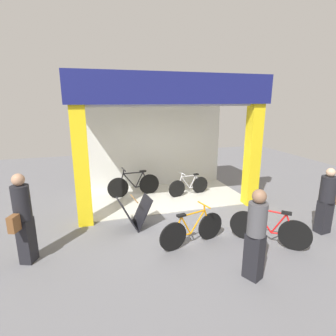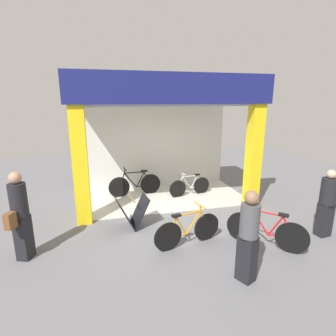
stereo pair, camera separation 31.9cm
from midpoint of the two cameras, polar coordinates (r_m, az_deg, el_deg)
ground_plane at (r=7.69m, az=2.42°, el=-9.52°), size 18.36×18.36×0.00m
shop_facade at (r=8.39m, az=-0.08°, el=6.88°), size 5.38×2.91×3.77m
bicycle_inside_0 at (r=8.92m, az=5.74°, el=-3.91°), size 1.46×0.40×0.81m
bicycle_inside_1 at (r=8.91m, az=-5.99°, el=-3.52°), size 1.74×0.48×0.96m
bicycle_parked_0 at (r=6.00m, az=5.82°, el=-13.07°), size 1.59×0.49×0.89m
bicycle_parked_1 at (r=6.34m, az=21.63°, el=-12.30°), size 1.27×1.22×0.94m
sandwich_board_sign at (r=6.77m, az=-6.29°, el=-9.42°), size 0.84×0.69×0.79m
pedestrian_0 at (r=5.92m, az=-27.69°, el=-8.94°), size 0.42×0.60×1.81m
pedestrian_1 at (r=7.26m, az=31.94°, el=-6.28°), size 0.56×0.39×1.60m
pedestrian_2 at (r=4.94m, az=18.64°, el=-13.49°), size 0.43×0.43×1.67m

